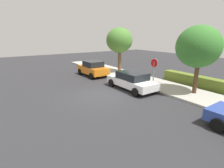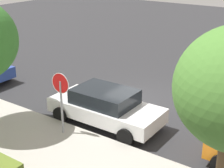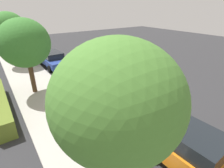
% 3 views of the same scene
% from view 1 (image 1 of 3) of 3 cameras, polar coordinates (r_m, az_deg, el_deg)
% --- Properties ---
extents(ground_plane, '(60.00, 60.00, 0.00)m').
position_cam_1_polar(ground_plane, '(12.71, -3.07, -3.78)').
color(ground_plane, '#2D2D30').
extents(sidewalk_curb, '(32.00, 3.11, 0.14)m').
position_cam_1_polar(sidewalk_curb, '(16.00, 13.72, 0.16)').
color(sidewalk_curb, '#B2ADA3').
rests_on(sidewalk_curb, ground_plane).
extents(stop_sign, '(0.75, 0.08, 2.44)m').
position_cam_1_polar(stop_sign, '(14.54, 13.52, 5.13)').
color(stop_sign, gray).
rests_on(stop_sign, ground_plane).
extents(parked_car_white, '(4.49, 2.13, 1.41)m').
position_cam_1_polar(parked_car_white, '(14.07, 6.51, 1.20)').
color(parked_car_white, white).
rests_on(parked_car_white, ground_plane).
extents(parked_car_orange, '(3.88, 2.13, 1.58)m').
position_cam_1_polar(parked_car_orange, '(18.81, -6.24, 5.10)').
color(parked_car_orange, orange).
rests_on(parked_car_orange, ground_plane).
extents(street_tree_mid_block, '(2.88, 2.88, 5.03)m').
position_cam_1_polar(street_tree_mid_block, '(19.74, 2.42, 13.97)').
color(street_tree_mid_block, brown).
rests_on(street_tree_mid_block, ground_plane).
extents(street_tree_far, '(3.02, 3.02, 4.92)m').
position_cam_1_polar(street_tree_far, '(13.74, 26.33, 10.80)').
color(street_tree_far, '#513823').
rests_on(street_tree_far, ground_plane).
extents(front_yard_hedge, '(5.95, 0.86, 0.93)m').
position_cam_1_polar(front_yard_hedge, '(16.50, 25.54, 0.93)').
color(front_yard_hedge, olive).
rests_on(front_yard_hedge, ground_plane).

